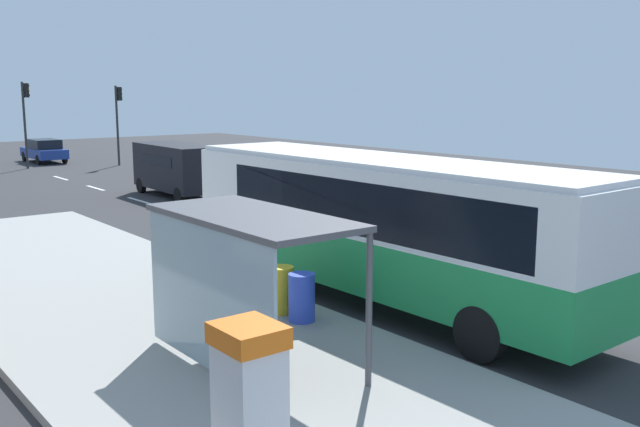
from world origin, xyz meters
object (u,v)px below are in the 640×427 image
recycling_bin_yellow (281,290)px  recycling_bin_green (262,282)px  ticket_machine (250,406)px  bus_shelter (235,252)px  bus (378,220)px  sedan_near (44,150)px  white_van (177,166)px  traffic_light_near_side (118,113)px  recycling_bin_blue (302,297)px  traffic_light_median (26,111)px

recycling_bin_yellow → recycling_bin_green: 0.70m
ticket_machine → bus_shelter: bus_shelter is taller
bus → sedan_near: size_ratio=2.51×
sedan_near → bus_shelter: (-8.71, -38.13, 1.31)m
white_van → traffic_light_near_side: 14.84m
bus → traffic_light_near_side: size_ratio=2.23×
recycling_bin_green → bus_shelter: bus_shelter is taller
white_van → recycling_bin_yellow: white_van is taller
sedan_near → traffic_light_near_side: size_ratio=0.89×
recycling_bin_blue → bus: bearing=11.6°
ticket_machine → recycling_bin_green: 7.08m
white_van → ticket_machine: white_van is taller
traffic_light_median → sedan_near: bearing=59.3°
recycling_bin_green → recycling_bin_yellow: bearing=-90.0°
recycling_bin_blue → ticket_machine: bearing=-132.3°
white_van → sedan_near: bearing=89.7°
traffic_light_near_side → recycling_bin_green: bearing=-107.5°
white_van → recycling_bin_blue: white_van is taller
white_van → recycling_bin_green: white_van is taller
sedan_near → recycling_bin_yellow: 36.81m
recycling_bin_yellow → bus_shelter: bearing=-139.3°
ticket_machine → recycling_bin_blue: (4.01, 4.41, -0.52)m
sedan_near → recycling_bin_blue: bearing=-100.0°
recycling_bin_green → sedan_near: bearing=79.6°
sedan_near → recycling_bin_yellow: sedan_near is taller
recycling_bin_green → white_van: bearing=68.7°
recycling_bin_yellow → recycling_bin_green: (0.00, 0.70, 0.00)m
recycling_bin_yellow → recycling_bin_green: size_ratio=1.00×
recycling_bin_blue → traffic_light_median: 34.15m
sedan_near → traffic_light_median: 4.56m
ticket_machine → recycling_bin_blue: size_ratio=2.04×
bus → ticket_machine: bearing=-142.9°
bus → recycling_bin_yellow: bus is taller
recycling_bin_blue → recycling_bin_yellow: (0.00, 0.70, 0.00)m
recycling_bin_blue → bus_shelter: (-2.21, -1.21, 1.44)m
sedan_near → bus_shelter: 39.14m
sedan_near → traffic_light_median: size_ratio=0.85×
traffic_light_median → recycling_bin_blue: bearing=-97.8°
sedan_near → traffic_light_median: bearing=-120.7°
bus → white_van: bearing=77.2°
recycling_bin_green → traffic_light_median: bearing=81.9°
bus → traffic_light_median: traffic_light_median is taller
traffic_light_near_side → bus_shelter: bearing=-109.7°
recycling_bin_blue → recycling_bin_green: (0.00, 1.40, 0.00)m
recycling_bin_yellow → recycling_bin_green: same height
ticket_machine → traffic_light_median: size_ratio=0.38×
white_van → recycling_bin_blue: bearing=-109.8°
recycling_bin_yellow → sedan_near: bearing=79.8°
bus_shelter → recycling_bin_green: bearing=49.7°
recycling_bin_green → traffic_light_near_side: traffic_light_near_side is taller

